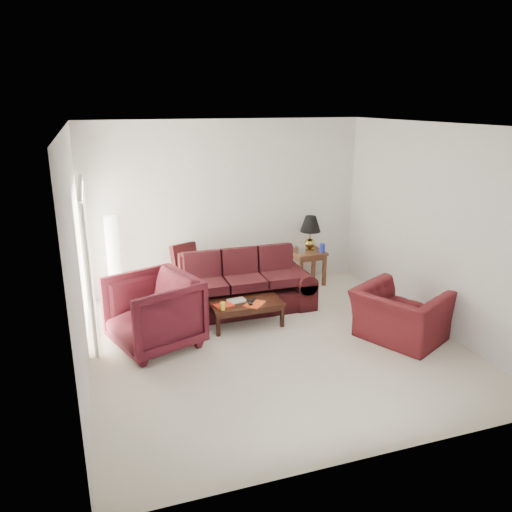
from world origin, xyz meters
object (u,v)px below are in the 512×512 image
(armchair_left, at_px, (154,312))
(armchair_right, at_px, (400,315))
(sofa, at_px, (243,283))
(floor_lamp, at_px, (114,261))
(end_table, at_px, (307,267))
(coffee_table, at_px, (246,314))

(armchair_left, bearing_deg, armchair_right, 55.26)
(sofa, relative_size, armchair_right, 1.96)
(floor_lamp, distance_m, armchair_left, 1.79)
(end_table, distance_m, armchair_left, 3.49)
(end_table, bearing_deg, floor_lamp, 179.17)
(sofa, xyz_separation_m, end_table, (1.51, 0.83, -0.15))
(sofa, relative_size, floor_lamp, 1.47)
(armchair_left, bearing_deg, sofa, 98.88)
(floor_lamp, height_order, armchair_right, floor_lamp)
(armchair_right, xyz_separation_m, coffee_table, (-1.94, 1.14, -0.19))
(sofa, distance_m, end_table, 1.73)
(floor_lamp, bearing_deg, coffee_table, -39.11)
(end_table, xyz_separation_m, armchair_right, (0.29, -2.57, 0.06))
(floor_lamp, xyz_separation_m, coffee_table, (1.82, -1.48, -0.58))
(armchair_left, distance_m, armchair_right, 3.46)
(coffee_table, bearing_deg, sofa, 90.21)
(floor_lamp, bearing_deg, sofa, -24.25)
(floor_lamp, xyz_separation_m, armchair_left, (0.42, -1.72, -0.26))
(sofa, bearing_deg, coffee_table, -106.09)
(end_table, bearing_deg, coffee_table, -139.01)
(sofa, relative_size, armchair_left, 2.03)
(armchair_left, bearing_deg, floor_lamp, 173.83)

